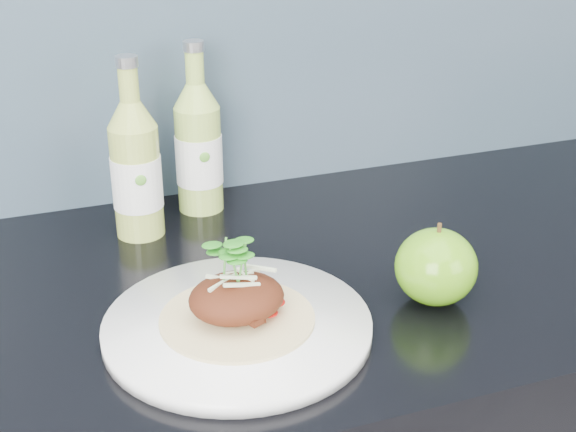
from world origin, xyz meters
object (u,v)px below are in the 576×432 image
(dinner_plate, at_px, (237,326))
(green_apple, at_px, (436,267))
(cider_bottle_left, at_px, (136,170))
(cider_bottle_right, at_px, (199,148))

(dinner_plate, relative_size, green_apple, 3.58)
(green_apple, bearing_deg, cider_bottle_left, 134.20)
(dinner_plate, bearing_deg, cider_bottle_right, 82.17)
(dinner_plate, relative_size, cider_bottle_right, 1.57)
(dinner_plate, bearing_deg, green_apple, -3.35)
(green_apple, relative_size, cider_bottle_left, 0.44)
(cider_bottle_left, relative_size, cider_bottle_right, 1.00)
(dinner_plate, height_order, cider_bottle_right, cider_bottle_right)
(green_apple, distance_m, cider_bottle_left, 0.41)
(dinner_plate, distance_m, cider_bottle_left, 0.30)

